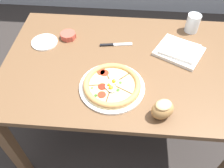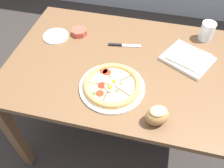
% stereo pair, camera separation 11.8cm
% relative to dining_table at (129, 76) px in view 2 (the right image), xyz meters
% --- Properties ---
extents(ground_plane, '(12.00, 12.00, 0.00)m').
position_rel_dining_table_xyz_m(ground_plane, '(0.00, 0.00, -0.67)').
color(ground_plane, '#2D2826').
extents(dining_table, '(1.36, 0.88, 0.77)m').
position_rel_dining_table_xyz_m(dining_table, '(0.00, 0.00, 0.00)').
color(dining_table, brown).
rests_on(dining_table, ground_plane).
extents(pizza, '(0.33, 0.33, 0.05)m').
position_rel_dining_table_xyz_m(pizza, '(-0.05, -0.19, 0.12)').
color(pizza, white).
rests_on(pizza, dining_table).
extents(ramekin_bowl, '(0.10, 0.10, 0.04)m').
position_rel_dining_table_xyz_m(ramekin_bowl, '(-0.36, 0.19, 0.12)').
color(ramekin_bowl, '#C64C3D').
rests_on(ramekin_bowl, dining_table).
extents(napkin_folded, '(0.32, 0.30, 0.04)m').
position_rel_dining_table_xyz_m(napkin_folded, '(0.31, 0.10, 0.12)').
color(napkin_folded, silver).
rests_on(napkin_folded, dining_table).
extents(bread_piece_near, '(0.13, 0.12, 0.10)m').
position_rel_dining_table_xyz_m(bread_piece_near, '(0.19, -0.34, 0.15)').
color(bread_piece_near, '#B27F47').
rests_on(bread_piece_near, dining_table).
extents(knife_main, '(0.20, 0.05, 0.01)m').
position_rel_dining_table_xyz_m(knife_main, '(-0.06, 0.14, 0.11)').
color(knife_main, silver).
rests_on(knife_main, dining_table).
extents(water_glass, '(0.08, 0.08, 0.11)m').
position_rel_dining_table_xyz_m(water_glass, '(0.41, 0.33, 0.15)').
color(water_glass, white).
rests_on(water_glass, dining_table).
extents(side_saucer, '(0.16, 0.16, 0.01)m').
position_rel_dining_table_xyz_m(side_saucer, '(-0.49, 0.13, 0.11)').
color(side_saucer, white).
rests_on(side_saucer, dining_table).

